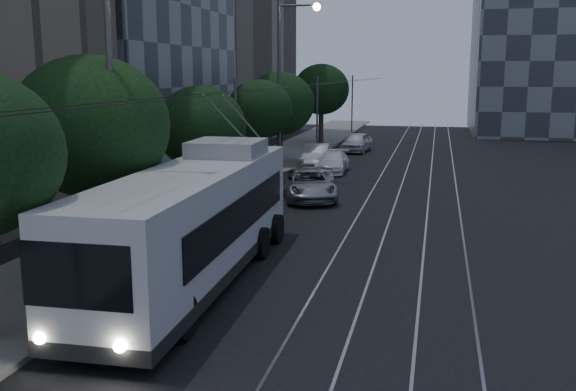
# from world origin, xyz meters

# --- Properties ---
(ground) EXTENTS (120.00, 120.00, 0.00)m
(ground) POSITION_xyz_m (0.00, 0.00, 0.00)
(ground) COLOR black
(ground) RESTS_ON ground
(sidewalk) EXTENTS (5.00, 90.00, 0.15)m
(sidewalk) POSITION_xyz_m (-7.50, 20.00, 0.07)
(sidewalk) COLOR slate
(sidewalk) RESTS_ON ground
(tram_rails) EXTENTS (4.52, 90.00, 0.02)m
(tram_rails) POSITION_xyz_m (2.50, 20.00, 0.01)
(tram_rails) COLOR gray
(tram_rails) RESTS_ON ground
(overhead_wires) EXTENTS (2.23, 90.00, 6.00)m
(overhead_wires) POSITION_xyz_m (-4.97, 20.00, 3.47)
(overhead_wires) COLOR black
(overhead_wires) RESTS_ON ground
(trolleybus) EXTENTS (3.16, 13.45, 5.63)m
(trolleybus) POSITION_xyz_m (-3.45, 0.15, 1.84)
(trolleybus) COLOR silver
(trolleybus) RESTS_ON ground
(pickup_silver) EXTENTS (4.12, 5.84, 1.48)m
(pickup_silver) POSITION_xyz_m (-2.70, 13.50, 0.74)
(pickup_silver) COLOR gray
(pickup_silver) RESTS_ON ground
(car_white_a) EXTENTS (2.00, 4.07, 1.34)m
(car_white_a) POSITION_xyz_m (-2.70, 14.81, 0.67)
(car_white_a) COLOR silver
(car_white_a) RESTS_ON ground
(car_white_b) EXTENTS (1.90, 4.51, 1.30)m
(car_white_b) POSITION_xyz_m (-2.87, 22.48, 0.65)
(car_white_b) COLOR white
(car_white_b) RESTS_ON ground
(car_white_c) EXTENTS (2.15, 4.83, 1.54)m
(car_white_c) POSITION_xyz_m (-4.30, 24.50, 0.77)
(car_white_c) COLOR #AFB0B4
(car_white_c) RESTS_ON ground
(car_white_d) EXTENTS (2.32, 4.72, 1.55)m
(car_white_d) POSITION_xyz_m (-2.70, 33.58, 0.77)
(car_white_d) COLOR silver
(car_white_d) RESTS_ON ground
(tree_1) EXTENTS (4.93, 4.93, 6.84)m
(tree_1) POSITION_xyz_m (-7.00, 0.52, 4.61)
(tree_1) COLOR #2D2119
(tree_1) RESTS_ON ground
(tree_2) EXTENTS (4.00, 4.00, 5.73)m
(tree_2) POSITION_xyz_m (-6.55, 8.85, 3.91)
(tree_2) COLOR #2D2119
(tree_2) RESTS_ON ground
(tree_3) EXTENTS (3.81, 3.81, 5.90)m
(tree_3) POSITION_xyz_m (-6.50, 18.30, 4.16)
(tree_3) COLOR #2D2119
(tree_3) RESTS_ON ground
(tree_4) EXTENTS (4.77, 4.77, 6.34)m
(tree_4) POSITION_xyz_m (-7.00, 25.13, 4.18)
(tree_4) COLOR #2D2119
(tree_4) RESTS_ON ground
(tree_5) EXTENTS (4.90, 4.90, 7.03)m
(tree_5) POSITION_xyz_m (-6.50, 38.35, 4.81)
(tree_5) COLOR #2D2119
(tree_5) RESTS_ON ground
(streetlamp_near) EXTENTS (2.27, 0.44, 9.31)m
(streetlamp_near) POSITION_xyz_m (-5.40, -0.31, 5.65)
(streetlamp_near) COLOR #535355
(streetlamp_near) RESTS_ON ground
(streetlamp_far) EXTENTS (2.51, 0.44, 10.42)m
(streetlamp_far) POSITION_xyz_m (-5.10, 19.03, 6.25)
(streetlamp_far) COLOR #535355
(streetlamp_far) RESTS_ON ground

